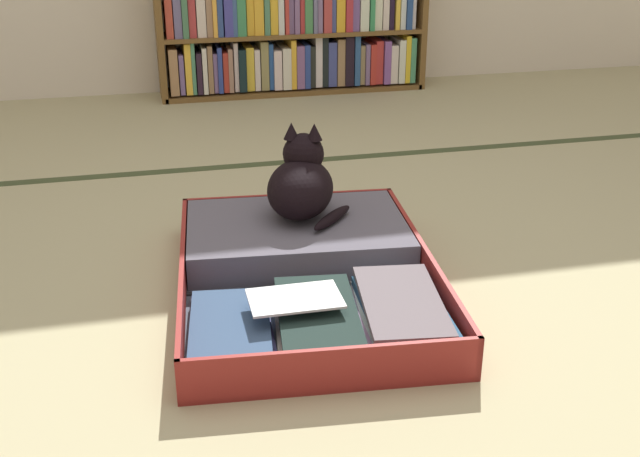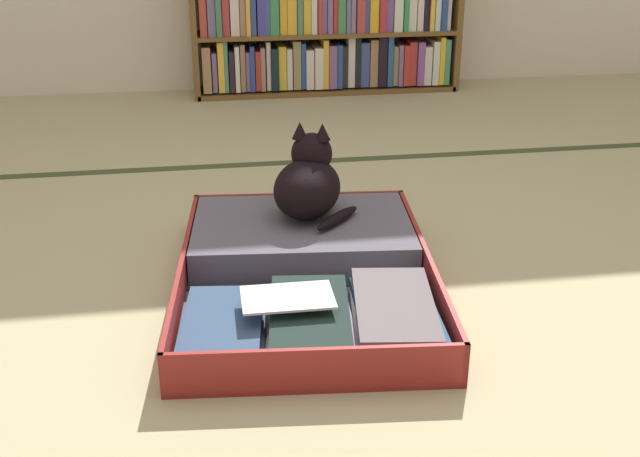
% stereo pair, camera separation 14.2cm
% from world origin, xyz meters
% --- Properties ---
extents(ground_plane, '(10.00, 10.00, 0.00)m').
position_xyz_m(ground_plane, '(0.00, 0.00, 0.00)').
color(ground_plane, tan).
extents(tatami_border, '(4.80, 0.05, 0.00)m').
position_xyz_m(tatami_border, '(0.00, 1.16, 0.00)').
color(tatami_border, '#3A4527').
rests_on(tatami_border, ground_plane).
extents(bookshelf, '(1.34, 0.24, 0.86)m').
position_xyz_m(bookshelf, '(0.33, 2.26, 0.42)').
color(bookshelf, brown).
rests_on(bookshelf, ground_plane).
extents(open_suitcase, '(0.72, 0.95, 0.11)m').
position_xyz_m(open_suitcase, '(-0.06, 0.18, 0.05)').
color(open_suitcase, maroon).
rests_on(open_suitcase, ground_plane).
extents(black_cat, '(0.28, 0.31, 0.26)m').
position_xyz_m(black_cat, '(-0.03, 0.40, 0.20)').
color(black_cat, black).
rests_on(black_cat, open_suitcase).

